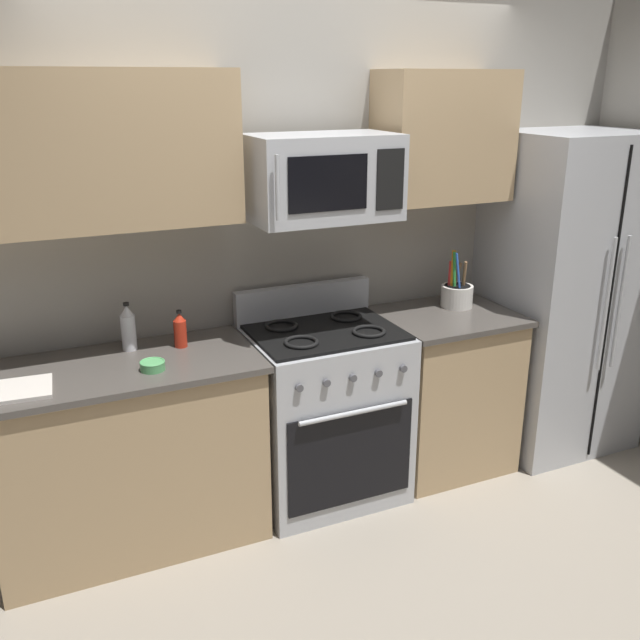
% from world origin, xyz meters
% --- Properties ---
extents(ground_plane, '(16.00, 16.00, 0.00)m').
position_xyz_m(ground_plane, '(0.00, 0.00, 0.00)').
color(ground_plane, gray).
extents(wall_back, '(8.00, 0.10, 2.60)m').
position_xyz_m(wall_back, '(0.00, 1.04, 1.30)').
color(wall_back, '#9E998E').
rests_on(wall_back, ground).
extents(counter_left, '(1.24, 0.62, 0.91)m').
position_xyz_m(counter_left, '(-1.01, 0.67, 0.46)').
color(counter_left, tan).
rests_on(counter_left, ground).
extents(range_oven, '(0.76, 0.66, 1.09)m').
position_xyz_m(range_oven, '(-0.00, 0.67, 0.47)').
color(range_oven, '#B2B5BA').
rests_on(range_oven, ground).
extents(counter_right, '(0.71, 0.62, 0.91)m').
position_xyz_m(counter_right, '(0.75, 0.67, 0.46)').
color(counter_right, tan).
rests_on(counter_right, ground).
extents(refrigerator, '(0.82, 0.73, 1.86)m').
position_xyz_m(refrigerator, '(1.53, 0.65, 0.93)').
color(refrigerator, '#B2B5BA').
rests_on(refrigerator, ground).
extents(microwave, '(0.70, 0.44, 0.40)m').
position_xyz_m(microwave, '(-0.00, 0.69, 1.68)').
color(microwave, '#B2B5BA').
extents(upper_cabinets_left, '(1.23, 0.34, 0.66)m').
position_xyz_m(upper_cabinets_left, '(-1.02, 0.82, 1.84)').
color(upper_cabinets_left, tan).
extents(upper_cabinets_right, '(0.70, 0.34, 0.66)m').
position_xyz_m(upper_cabinets_right, '(0.75, 0.82, 1.84)').
color(upper_cabinets_right, tan).
extents(utensil_crock, '(0.18, 0.18, 0.32)m').
position_xyz_m(utensil_crock, '(0.86, 0.76, 0.98)').
color(utensil_crock, white).
rests_on(utensil_crock, counter_right).
extents(cutting_board, '(0.40, 0.26, 0.02)m').
position_xyz_m(cutting_board, '(-1.50, 0.55, 0.92)').
color(cutting_board, silver).
rests_on(cutting_board, counter_left).
extents(bottle_hot_sauce, '(0.06, 0.06, 0.18)m').
position_xyz_m(bottle_hot_sauce, '(-0.70, 0.78, 0.99)').
color(bottle_hot_sauce, red).
rests_on(bottle_hot_sauce, counter_left).
extents(bottle_vinegar, '(0.07, 0.07, 0.23)m').
position_xyz_m(bottle_vinegar, '(-0.93, 0.84, 1.02)').
color(bottle_vinegar, silver).
rests_on(bottle_vinegar, counter_left).
extents(prep_bowl, '(0.11, 0.11, 0.04)m').
position_xyz_m(prep_bowl, '(-0.89, 0.55, 0.93)').
color(prep_bowl, '#59AD66').
rests_on(prep_bowl, counter_left).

